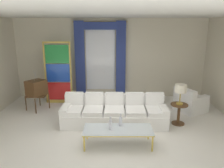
% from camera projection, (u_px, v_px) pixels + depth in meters
% --- Properties ---
extents(ground_plane, '(16.00, 16.00, 0.00)m').
position_uv_depth(ground_plane, '(111.00, 130.00, 5.94)').
color(ground_plane, white).
extents(wall_rear, '(8.00, 0.12, 3.00)m').
position_uv_depth(wall_rear, '(111.00, 58.00, 8.52)').
color(wall_rear, beige).
rests_on(wall_rear, ground).
extents(ceiling_slab, '(8.00, 7.60, 0.04)m').
position_uv_depth(ceiling_slab, '(111.00, 14.00, 5.94)').
color(ceiling_slab, white).
extents(curtained_window, '(2.00, 0.17, 2.70)m').
position_uv_depth(curtained_window, '(101.00, 53.00, 8.29)').
color(curtained_window, white).
rests_on(curtained_window, ground).
extents(couch_white_long, '(2.93, 0.97, 0.86)m').
position_uv_depth(couch_white_long, '(115.00, 113.00, 6.33)').
color(couch_white_long, white).
rests_on(couch_white_long, ground).
extents(coffee_table, '(1.59, 0.64, 0.41)m').
position_uv_depth(coffee_table, '(118.00, 130.00, 5.12)').
color(coffee_table, silver).
rests_on(coffee_table, ground).
extents(bottle_blue_decanter, '(0.08, 0.08, 0.32)m').
position_uv_depth(bottle_blue_decanter, '(121.00, 121.00, 5.24)').
color(bottle_blue_decanter, silver).
rests_on(bottle_blue_decanter, coffee_table).
extents(bottle_crystal_tall, '(0.08, 0.08, 0.32)m').
position_uv_depth(bottle_crystal_tall, '(111.00, 124.00, 5.05)').
color(bottle_crystal_tall, silver).
rests_on(bottle_crystal_tall, coffee_table).
extents(vintage_tv, '(0.74, 0.77, 1.35)m').
position_uv_depth(vintage_tv, '(37.00, 88.00, 7.26)').
color(vintage_tv, brown).
rests_on(vintage_tv, ground).
extents(armchair_white, '(1.10, 1.10, 0.80)m').
position_uv_depth(armchair_white, '(190.00, 103.00, 7.21)').
color(armchair_white, white).
rests_on(armchair_white, ground).
extents(stained_glass_divider, '(0.95, 0.05, 2.20)m').
position_uv_depth(stained_glass_divider, '(59.00, 74.00, 7.83)').
color(stained_glass_divider, gold).
rests_on(stained_glass_divider, ground).
extents(peacock_figurine, '(0.44, 0.60, 0.50)m').
position_uv_depth(peacock_figurine, '(73.00, 100.00, 7.71)').
color(peacock_figurine, beige).
rests_on(peacock_figurine, ground).
extents(round_side_table, '(0.48, 0.48, 0.59)m').
position_uv_depth(round_side_table, '(179.00, 112.00, 6.24)').
color(round_side_table, brown).
rests_on(round_side_table, ground).
extents(table_lamp_brass, '(0.32, 0.32, 0.57)m').
position_uv_depth(table_lamp_brass, '(181.00, 89.00, 6.07)').
color(table_lamp_brass, '#B29338').
rests_on(table_lamp_brass, round_side_table).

